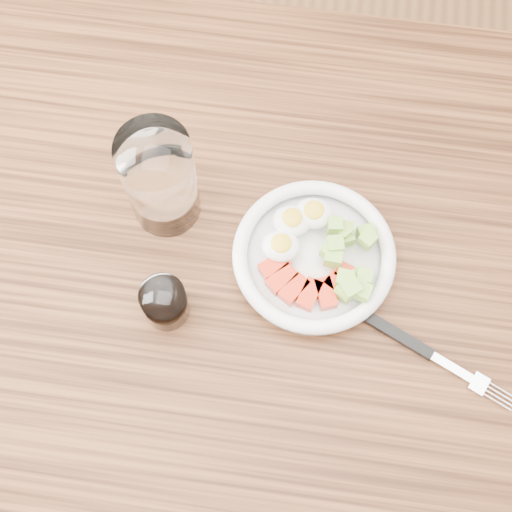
% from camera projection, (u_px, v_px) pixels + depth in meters
% --- Properties ---
extents(ground, '(4.00, 4.00, 0.00)m').
position_uv_depth(ground, '(260.00, 378.00, 1.70)').
color(ground, brown).
rests_on(ground, ground).
extents(dining_table, '(1.50, 0.90, 0.77)m').
position_uv_depth(dining_table, '(262.00, 293.00, 1.07)').
color(dining_table, brown).
rests_on(dining_table, ground).
extents(bowl, '(0.22, 0.22, 0.06)m').
position_uv_depth(bowl, '(315.00, 255.00, 0.96)').
color(bowl, white).
rests_on(bowl, dining_table).
extents(fork, '(0.21, 0.11, 0.01)m').
position_uv_depth(fork, '(416.00, 346.00, 0.93)').
color(fork, black).
rests_on(fork, dining_table).
extents(water_glass, '(0.10, 0.10, 0.17)m').
position_uv_depth(water_glass, '(160.00, 179.00, 0.93)').
color(water_glass, white).
rests_on(water_glass, dining_table).
extents(coffee_glass, '(0.06, 0.06, 0.07)m').
position_uv_depth(coffee_glass, '(165.00, 303.00, 0.92)').
color(coffee_glass, white).
rests_on(coffee_glass, dining_table).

